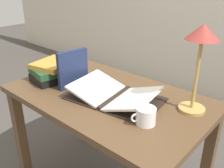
# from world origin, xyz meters

# --- Properties ---
(reading_desk) EXTENTS (1.15, 0.70, 0.74)m
(reading_desk) POSITION_xyz_m (0.00, 0.00, 0.63)
(reading_desk) COLOR brown
(reading_desk) RESTS_ON ground_plane
(open_book) EXTENTS (0.54, 0.39, 0.08)m
(open_book) POSITION_xyz_m (0.07, -0.01, 0.77)
(open_book) COLOR black
(open_book) RESTS_ON reading_desk
(book_stack_tall) EXTENTS (0.26, 0.31, 0.12)m
(book_stack_tall) POSITION_xyz_m (-0.40, -0.06, 0.80)
(book_stack_tall) COLOR black
(book_stack_tall) RESTS_ON reading_desk
(book_standing_upright) EXTENTS (0.06, 0.20, 0.23)m
(book_standing_upright) POSITION_xyz_m (-0.22, -0.06, 0.86)
(book_standing_upright) COLOR #1E284C
(book_standing_upright) RESTS_ON reading_desk
(reading_lamp) EXTENTS (0.15, 0.15, 0.44)m
(reading_lamp) POSITION_xyz_m (0.44, 0.15, 1.08)
(reading_lamp) COLOR tan
(reading_lamp) RESTS_ON reading_desk
(coffee_mug) EXTENTS (0.09, 0.11, 0.08)m
(coffee_mug) POSITION_xyz_m (0.34, -0.10, 0.78)
(coffee_mug) COLOR white
(coffee_mug) RESTS_ON reading_desk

